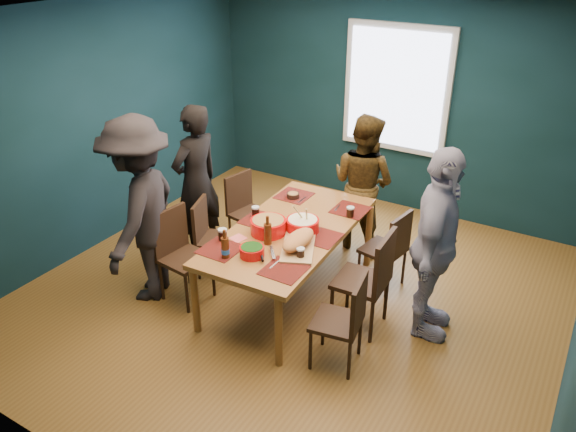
{
  "coord_description": "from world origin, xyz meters",
  "views": [
    {
      "loc": [
        2.34,
        -4.06,
        3.33
      ],
      "look_at": [
        -0.04,
        -0.06,
        0.91
      ],
      "focal_mm": 35.0,
      "sensor_mm": 36.0,
      "label": 1
    }
  ],
  "objects_px": {
    "dining_table": "(290,235)",
    "chair_left_mid": "(209,232)",
    "chair_left_near": "(178,248)",
    "bowl_dumpling": "(303,225)",
    "chair_left_far": "(245,205)",
    "bowl_herbs": "(252,251)",
    "cutting_board": "(298,241)",
    "person_back": "(363,183)",
    "person_right": "(435,246)",
    "chair_right_far": "(391,245)",
    "chair_right_mid": "(371,275)",
    "person_near_left": "(141,211)",
    "chair_right_near": "(347,316)",
    "bowl_salad": "(268,226)",
    "person_far_left": "(196,182)"
  },
  "relations": [
    {
      "from": "dining_table",
      "to": "chair_left_near",
      "type": "distance_m",
      "value": 1.09
    },
    {
      "from": "bowl_salad",
      "to": "person_far_left",
      "type": "bearing_deg",
      "value": 161.22
    },
    {
      "from": "person_far_left",
      "to": "bowl_salad",
      "type": "height_order",
      "value": "person_far_left"
    },
    {
      "from": "chair_left_far",
      "to": "bowl_herbs",
      "type": "relative_size",
      "value": 3.98
    },
    {
      "from": "chair_left_far",
      "to": "person_near_left",
      "type": "bearing_deg",
      "value": -90.73
    },
    {
      "from": "person_near_left",
      "to": "dining_table",
      "type": "bearing_deg",
      "value": 98.07
    },
    {
      "from": "chair_right_near",
      "to": "person_back",
      "type": "xyz_separation_m",
      "value": [
        -0.72,
        1.91,
        0.29
      ]
    },
    {
      "from": "person_right",
      "to": "person_far_left",
      "type": "bearing_deg",
      "value": 79.87
    },
    {
      "from": "chair_right_mid",
      "to": "person_near_left",
      "type": "relative_size",
      "value": 0.53
    },
    {
      "from": "bowl_salad",
      "to": "chair_right_near",
      "type": "bearing_deg",
      "value": -23.7
    },
    {
      "from": "person_far_left",
      "to": "chair_left_mid",
      "type": "bearing_deg",
      "value": 58.86
    },
    {
      "from": "person_far_left",
      "to": "bowl_dumpling",
      "type": "relative_size",
      "value": 5.52
    },
    {
      "from": "cutting_board",
      "to": "chair_left_far",
      "type": "bearing_deg",
      "value": 119.14
    },
    {
      "from": "chair_left_far",
      "to": "person_back",
      "type": "height_order",
      "value": "person_back"
    },
    {
      "from": "chair_left_near",
      "to": "person_back",
      "type": "distance_m",
      "value": 2.16
    },
    {
      "from": "chair_left_far",
      "to": "chair_right_near",
      "type": "relative_size",
      "value": 1.01
    },
    {
      "from": "chair_left_mid",
      "to": "bowl_salad",
      "type": "height_order",
      "value": "bowl_salad"
    },
    {
      "from": "chair_left_far",
      "to": "chair_right_near",
      "type": "xyz_separation_m",
      "value": [
        1.87,
        -1.24,
        -0.0
      ]
    },
    {
      "from": "chair_left_mid",
      "to": "person_far_left",
      "type": "distance_m",
      "value": 0.6
    },
    {
      "from": "chair_left_near",
      "to": "bowl_herbs",
      "type": "bearing_deg",
      "value": 3.58
    },
    {
      "from": "chair_left_near",
      "to": "bowl_salad",
      "type": "xyz_separation_m",
      "value": [
        0.8,
        0.37,
        0.3
      ]
    },
    {
      "from": "chair_left_mid",
      "to": "chair_right_far",
      "type": "height_order",
      "value": "chair_right_far"
    },
    {
      "from": "chair_right_far",
      "to": "chair_right_near",
      "type": "distance_m",
      "value": 1.27
    },
    {
      "from": "bowl_herbs",
      "to": "cutting_board",
      "type": "distance_m",
      "value": 0.42
    },
    {
      "from": "person_right",
      "to": "cutting_board",
      "type": "bearing_deg",
      "value": 103.31
    },
    {
      "from": "dining_table",
      "to": "person_back",
      "type": "relative_size",
      "value": 1.3
    },
    {
      "from": "chair_left_mid",
      "to": "chair_left_near",
      "type": "xyz_separation_m",
      "value": [
        0.0,
        -0.48,
        0.05
      ]
    },
    {
      "from": "person_near_left",
      "to": "bowl_salad",
      "type": "height_order",
      "value": "person_near_left"
    },
    {
      "from": "chair_right_mid",
      "to": "person_near_left",
      "type": "xyz_separation_m",
      "value": [
        -2.12,
        -0.6,
        0.35
      ]
    },
    {
      "from": "person_back",
      "to": "cutting_board",
      "type": "xyz_separation_m",
      "value": [
        0.06,
        -1.56,
        0.04
      ]
    },
    {
      "from": "chair_left_far",
      "to": "person_back",
      "type": "bearing_deg",
      "value": 41.8
    },
    {
      "from": "person_near_left",
      "to": "bowl_dumpling",
      "type": "relative_size",
      "value": 5.95
    },
    {
      "from": "person_far_left",
      "to": "dining_table",
      "type": "bearing_deg",
      "value": 87.14
    },
    {
      "from": "person_near_left",
      "to": "bowl_dumpling",
      "type": "bearing_deg",
      "value": 96.36
    },
    {
      "from": "person_right",
      "to": "cutting_board",
      "type": "relative_size",
      "value": 2.51
    },
    {
      "from": "chair_left_far",
      "to": "chair_left_near",
      "type": "relative_size",
      "value": 0.94
    },
    {
      "from": "chair_left_mid",
      "to": "person_right",
      "type": "relative_size",
      "value": 0.47
    },
    {
      "from": "dining_table",
      "to": "chair_left_near",
      "type": "height_order",
      "value": "chair_left_near"
    },
    {
      "from": "dining_table",
      "to": "person_right",
      "type": "bearing_deg",
      "value": 4.62
    },
    {
      "from": "person_right",
      "to": "bowl_salad",
      "type": "height_order",
      "value": "person_right"
    },
    {
      "from": "bowl_herbs",
      "to": "chair_right_near",
      "type": "bearing_deg",
      "value": -2.15
    },
    {
      "from": "chair_right_mid",
      "to": "cutting_board",
      "type": "xyz_separation_m",
      "value": [
        -0.64,
        -0.2,
        0.25
      ]
    },
    {
      "from": "bowl_salad",
      "to": "chair_right_mid",
      "type": "bearing_deg",
      "value": 5.43
    },
    {
      "from": "dining_table",
      "to": "chair_left_mid",
      "type": "relative_size",
      "value": 2.45
    },
    {
      "from": "bowl_salad",
      "to": "cutting_board",
      "type": "height_order",
      "value": "cutting_board"
    },
    {
      "from": "chair_left_far",
      "to": "chair_right_near",
      "type": "distance_m",
      "value": 2.24
    },
    {
      "from": "bowl_salad",
      "to": "person_near_left",
      "type": "bearing_deg",
      "value": -155.37
    },
    {
      "from": "dining_table",
      "to": "bowl_dumpling",
      "type": "height_order",
      "value": "bowl_dumpling"
    },
    {
      "from": "dining_table",
      "to": "chair_left_mid",
      "type": "distance_m",
      "value": 0.96
    },
    {
      "from": "bowl_herbs",
      "to": "cutting_board",
      "type": "relative_size",
      "value": 0.31
    }
  ]
}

